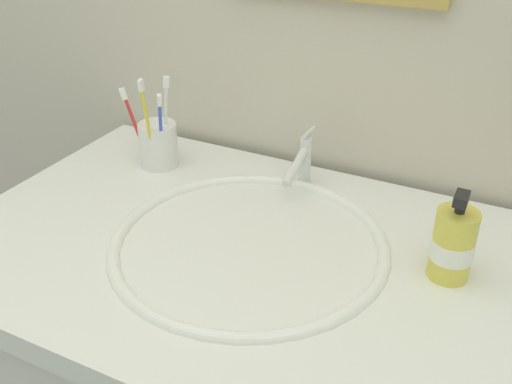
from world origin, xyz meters
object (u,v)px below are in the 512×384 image
at_px(toothbrush_white, 165,115).
at_px(toothbrush_yellow, 147,121).
at_px(faucet, 302,161).
at_px(toothbrush_red, 134,122).
at_px(toothbrush_cup, 158,145).
at_px(soap_dispenser, 453,245).
at_px(toothbrush_blue, 161,127).

distance_m(toothbrush_white, toothbrush_yellow, 0.05).
relative_size(faucet, toothbrush_red, 0.79).
height_order(faucet, toothbrush_cup, faucet).
relative_size(faucet, soap_dispenser, 0.89).
xyz_separation_m(toothbrush_blue, toothbrush_white, (-0.01, 0.03, 0.01)).
xyz_separation_m(toothbrush_cup, toothbrush_blue, (0.03, -0.02, 0.06)).
bearing_deg(toothbrush_white, toothbrush_red, -145.04).
relative_size(toothbrush_cup, toothbrush_red, 0.54).
xyz_separation_m(toothbrush_red, soap_dispenser, (0.68, -0.09, -0.05)).
relative_size(faucet, toothbrush_cup, 1.46).
relative_size(toothbrush_blue, soap_dispenser, 1.12).
bearing_deg(soap_dispenser, toothbrush_yellow, 173.09).
relative_size(toothbrush_red, toothbrush_white, 0.90).
distance_m(faucet, toothbrush_cup, 0.32).
distance_m(toothbrush_red, toothbrush_yellow, 0.05).
bearing_deg(soap_dispenser, toothbrush_red, 172.49).
bearing_deg(soap_dispenser, toothbrush_white, 168.44).
distance_m(faucet, toothbrush_red, 0.36).
bearing_deg(toothbrush_white, toothbrush_cup, -159.71).
distance_m(toothbrush_cup, toothbrush_red, 0.07).
height_order(toothbrush_cup, toothbrush_red, toothbrush_red).
bearing_deg(toothbrush_cup, soap_dispenser, -10.57).
distance_m(toothbrush_blue, toothbrush_white, 0.04).
xyz_separation_m(toothbrush_cup, toothbrush_white, (0.02, 0.01, 0.07)).
bearing_deg(soap_dispenser, toothbrush_blue, 171.19).
xyz_separation_m(toothbrush_red, toothbrush_yellow, (0.04, -0.01, 0.02)).
relative_size(toothbrush_cup, toothbrush_blue, 0.55).
bearing_deg(toothbrush_blue, toothbrush_yellow, -135.32).
distance_m(toothbrush_cup, soap_dispenser, 0.65).
height_order(toothbrush_red, soap_dispenser, toothbrush_red).
xyz_separation_m(faucet, toothbrush_blue, (-0.29, -0.08, 0.05)).
xyz_separation_m(faucet, soap_dispenser, (0.33, -0.17, 0.00)).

